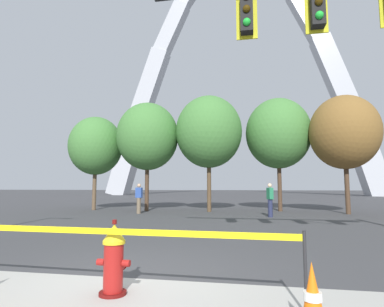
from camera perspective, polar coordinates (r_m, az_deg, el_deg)
name	(u,v)px	position (r m, az deg, el deg)	size (l,w,h in m)	color
ground_plane	(135,277)	(5.48, -10.33, -21.09)	(240.00, 240.00, 0.00)	#3D3D3F
fire_hydrant	(114,259)	(4.59, -13.95, -18.04)	(0.46, 0.48, 0.99)	#5E0F0D
caution_tape_barrier	(77,246)	(4.60, -20.07, -15.43)	(5.77, 0.22, 0.94)	#232326
traffic_cone_by_hydrant	(313,302)	(3.45, 21.02, -23.83)	(0.36, 0.36, 0.73)	black
monument_arch	(237,83)	(54.50, 8.20, 12.53)	(44.78, 3.18, 43.07)	#B2B5BC
tree_far_left	(96,146)	(20.75, -17.01, 1.32)	(3.33, 3.33, 5.82)	brown
tree_left_mid	(148,137)	(19.28, -8.03, 3.05)	(3.71, 3.71, 6.50)	#473323
tree_center_left	(209,132)	(18.62, 3.06, 3.92)	(3.87, 3.87, 6.78)	brown
tree_center_right	(278,133)	(19.61, 15.32, 3.52)	(3.84, 3.84, 6.73)	#473323
tree_right_mid	(344,132)	(18.79, 25.84, 3.48)	(3.62, 3.62, 6.33)	#473323
pedestrian_walking_left	(139,198)	(17.27, -9.59, -7.97)	(0.36, 0.24, 1.59)	brown
pedestrian_standing_center	(270,200)	(15.52, 13.94, -8.11)	(0.32, 0.39, 1.59)	#232847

